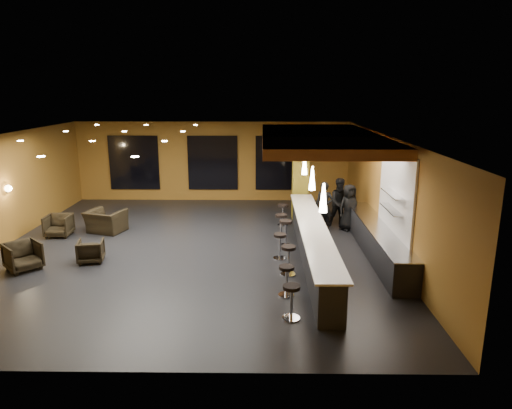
{
  "coord_description": "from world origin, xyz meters",
  "views": [
    {
      "loc": [
        2.19,
        -13.55,
        4.84
      ],
      "look_at": [
        2.0,
        0.5,
        1.3
      ],
      "focal_mm": 32.0,
      "sensor_mm": 36.0,
      "label": 1
    }
  ],
  "objects_px": {
    "staff_c": "(349,207)",
    "bar_stool_0": "(291,298)",
    "bar_stool_1": "(286,277)",
    "bar_stool_3": "(280,243)",
    "prep_counter": "(377,241)",
    "bar_stool_5": "(281,223)",
    "armchair_c": "(59,226)",
    "armchair_d": "(106,221)",
    "pendant_1": "(312,178)",
    "armchair_b": "(91,251)",
    "bar_stool_6": "(283,212)",
    "bar_stool_2": "(288,256)",
    "column": "(300,173)",
    "staff_a": "(324,207)",
    "armchair_a": "(23,256)",
    "bar_counter": "(312,244)",
    "pendant_0": "(323,198)",
    "pendant_2": "(305,164)",
    "staff_b": "(341,203)",
    "bar_stool_4": "(286,230)"
  },
  "relations": [
    {
      "from": "armchair_a",
      "to": "bar_stool_2",
      "type": "distance_m",
      "value": 7.3
    },
    {
      "from": "staff_a",
      "to": "armchair_c",
      "type": "distance_m",
      "value": 9.12
    },
    {
      "from": "pendant_0",
      "to": "pendant_1",
      "type": "height_order",
      "value": "same"
    },
    {
      "from": "column",
      "to": "bar_stool_0",
      "type": "bearing_deg",
      "value": -95.76
    },
    {
      "from": "pendant_1",
      "to": "prep_counter",
      "type": "bearing_deg",
      "value": 0.0
    },
    {
      "from": "pendant_2",
      "to": "pendant_1",
      "type": "bearing_deg",
      "value": -90.0
    },
    {
      "from": "staff_c",
      "to": "bar_counter",
      "type": "bearing_deg",
      "value": -141.6
    },
    {
      "from": "armchair_b",
      "to": "bar_stool_0",
      "type": "bearing_deg",
      "value": 138.16
    },
    {
      "from": "bar_counter",
      "to": "pendant_1",
      "type": "height_order",
      "value": "pendant_1"
    },
    {
      "from": "staff_c",
      "to": "bar_stool_6",
      "type": "height_order",
      "value": "staff_c"
    },
    {
      "from": "bar_counter",
      "to": "staff_c",
      "type": "xyz_separation_m",
      "value": [
        1.6,
        3.02,
        0.32
      ]
    },
    {
      "from": "staff_a",
      "to": "staff_c",
      "type": "distance_m",
      "value": 0.89
    },
    {
      "from": "staff_b",
      "to": "armchair_d",
      "type": "xyz_separation_m",
      "value": [
        -8.29,
        -0.82,
        -0.5
      ]
    },
    {
      "from": "pendant_1",
      "to": "bar_stool_3",
      "type": "bearing_deg",
      "value": -157.87
    },
    {
      "from": "armchair_b",
      "to": "bar_stool_1",
      "type": "xyz_separation_m",
      "value": [
        5.54,
        -2.18,
        0.16
      ]
    },
    {
      "from": "bar_stool_1",
      "to": "bar_stool_3",
      "type": "xyz_separation_m",
      "value": [
        -0.07,
        2.49,
        0.0
      ]
    },
    {
      "from": "armchair_b",
      "to": "bar_stool_5",
      "type": "height_order",
      "value": "bar_stool_5"
    },
    {
      "from": "column",
      "to": "bar_stool_4",
      "type": "height_order",
      "value": "column"
    },
    {
      "from": "bar_counter",
      "to": "armchair_c",
      "type": "distance_m",
      "value": 8.63
    },
    {
      "from": "bar_stool_5",
      "to": "pendant_1",
      "type": "bearing_deg",
      "value": -63.62
    },
    {
      "from": "bar_stool_1",
      "to": "bar_stool_3",
      "type": "distance_m",
      "value": 2.49
    },
    {
      "from": "armchair_c",
      "to": "bar_stool_2",
      "type": "distance_m",
      "value": 8.27
    },
    {
      "from": "bar_stool_1",
      "to": "bar_stool_0",
      "type": "bearing_deg",
      "value": -87.69
    },
    {
      "from": "staff_c",
      "to": "bar_stool_0",
      "type": "xyz_separation_m",
      "value": [
        -2.42,
        -6.54,
        -0.32
      ]
    },
    {
      "from": "armchair_c",
      "to": "armchair_d",
      "type": "relative_size",
      "value": 0.69
    },
    {
      "from": "pendant_2",
      "to": "armchair_d",
      "type": "relative_size",
      "value": 0.59
    },
    {
      "from": "bar_stool_1",
      "to": "pendant_0",
      "type": "bearing_deg",
      "value": 23.17
    },
    {
      "from": "pendant_0",
      "to": "bar_stool_0",
      "type": "bearing_deg",
      "value": -118.3
    },
    {
      "from": "armchair_b",
      "to": "bar_stool_5",
      "type": "distance_m",
      "value": 6.06
    },
    {
      "from": "prep_counter",
      "to": "armchair_d",
      "type": "distance_m",
      "value": 9.16
    },
    {
      "from": "bar_stool_0",
      "to": "armchair_a",
      "type": "bearing_deg",
      "value": 159.43
    },
    {
      "from": "prep_counter",
      "to": "bar_stool_0",
      "type": "xyz_separation_m",
      "value": [
        -2.82,
        -4.02,
        0.07
      ]
    },
    {
      "from": "prep_counter",
      "to": "bar_stool_5",
      "type": "distance_m",
      "value": 3.26
    },
    {
      "from": "column",
      "to": "bar_stool_2",
      "type": "bearing_deg",
      "value": -97.5
    },
    {
      "from": "bar_counter",
      "to": "bar_stool_5",
      "type": "distance_m",
      "value": 2.29
    },
    {
      "from": "armchair_a",
      "to": "pendant_1",
      "type": "bearing_deg",
      "value": -37.78
    },
    {
      "from": "bar_stool_2",
      "to": "bar_counter",
      "type": "bearing_deg",
      "value": 55.39
    },
    {
      "from": "armchair_d",
      "to": "bar_stool_2",
      "type": "xyz_separation_m",
      "value": [
        6.16,
        -3.73,
        0.13
      ]
    },
    {
      "from": "bar_stool_6",
      "to": "staff_b",
      "type": "bearing_deg",
      "value": -1.91
    },
    {
      "from": "bar_counter",
      "to": "staff_b",
      "type": "xyz_separation_m",
      "value": [
        1.38,
        3.47,
        0.39
      ]
    },
    {
      "from": "pendant_0",
      "to": "prep_counter",
      "type": "bearing_deg",
      "value": 51.34
    },
    {
      "from": "column",
      "to": "armchair_a",
      "type": "distance_m",
      "value": 9.79
    },
    {
      "from": "bar_stool_3",
      "to": "bar_stool_5",
      "type": "relative_size",
      "value": 0.96
    },
    {
      "from": "armchair_a",
      "to": "bar_stool_2",
      "type": "relative_size",
      "value": 1.06
    },
    {
      "from": "column",
      "to": "armchair_c",
      "type": "xyz_separation_m",
      "value": [
        -8.36,
        -2.44,
        -1.38
      ]
    },
    {
      "from": "staff_a",
      "to": "armchair_a",
      "type": "bearing_deg",
      "value": -134.98
    },
    {
      "from": "staff_a",
      "to": "armchair_a",
      "type": "relative_size",
      "value": 2.02
    },
    {
      "from": "bar_stool_0",
      "to": "bar_stool_2",
      "type": "xyz_separation_m",
      "value": [
        0.07,
        2.44,
        0.02
      ]
    },
    {
      "from": "armchair_d",
      "to": "bar_stool_1",
      "type": "xyz_separation_m",
      "value": [
        6.04,
        -5.01,
        0.1
      ]
    },
    {
      "from": "bar_stool_0",
      "to": "bar_stool_5",
      "type": "relative_size",
      "value": 0.98
    }
  ]
}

